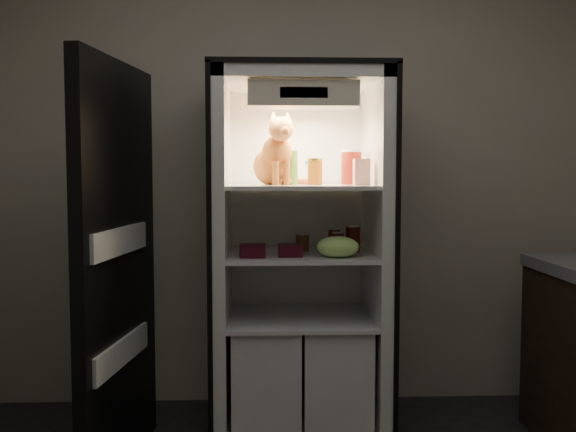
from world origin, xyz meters
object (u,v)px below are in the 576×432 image
at_px(tabby_cat, 274,158).
at_px(grape_bag, 338,247).
at_px(mayo_tub, 313,172).
at_px(refrigerator, 299,279).
at_px(parmesan_shaker, 291,168).
at_px(soda_can_b, 353,239).
at_px(pepper_jar, 351,167).
at_px(berry_box_right, 290,250).
at_px(berry_box_left, 253,251).
at_px(cream_carton, 361,172).
at_px(condiment_jar, 302,242).
at_px(salsa_jar, 315,171).
at_px(soda_can_c, 338,243).
at_px(soda_can_a, 334,240).

height_order(tabby_cat, grape_bag, tabby_cat).
height_order(mayo_tub, grape_bag, mayo_tub).
xyz_separation_m(refrigerator, parmesan_shaker, (-0.04, -0.05, 0.59)).
distance_m(tabby_cat, soda_can_b, 0.58).
height_order(parmesan_shaker, pepper_jar, pepper_jar).
height_order(tabby_cat, berry_box_right, tabby_cat).
distance_m(pepper_jar, berry_box_left, 0.70).
height_order(berry_box_left, berry_box_right, berry_box_left).
distance_m(cream_carton, soda_can_b, 0.38).
xyz_separation_m(grape_bag, berry_box_left, (-0.41, 0.03, -0.02)).
xyz_separation_m(refrigerator, condiment_jar, (0.02, 0.01, 0.20)).
relative_size(tabby_cat, pepper_jar, 2.02).
xyz_separation_m(grape_bag, berry_box_right, (-0.23, 0.05, -0.02)).
bearing_deg(mayo_tub, condiment_jar, -127.51).
relative_size(mayo_tub, pepper_jar, 0.68).
bearing_deg(grape_bag, cream_carton, 25.77).
bearing_deg(soda_can_b, salsa_jar, -169.36).
relative_size(cream_carton, condiment_jar, 1.32).
distance_m(soda_can_b, berry_box_left, 0.55).
bearing_deg(berry_box_left, soda_can_c, 10.33).
distance_m(pepper_jar, soda_can_c, 0.42).
bearing_deg(condiment_jar, grape_bag, -58.41).
xyz_separation_m(salsa_jar, pepper_jar, (0.20, 0.09, 0.02)).
bearing_deg(parmesan_shaker, condiment_jar, 44.26).
bearing_deg(parmesan_shaker, cream_carton, -21.70).
bearing_deg(berry_box_left, mayo_tub, 43.34).
distance_m(condiment_jar, berry_box_right, 0.22).
relative_size(refrigerator, salsa_jar, 14.01).
xyz_separation_m(refrigerator, tabby_cat, (-0.13, -0.05, 0.64)).
relative_size(soda_can_c, berry_box_right, 0.96).
height_order(tabby_cat, berry_box_left, tabby_cat).
distance_m(parmesan_shaker, soda_can_a, 0.45).
distance_m(parmesan_shaker, cream_carton, 0.37).
bearing_deg(berry_box_left, cream_carton, 2.69).
xyz_separation_m(salsa_jar, soda_can_b, (0.20, 0.04, -0.35)).
height_order(parmesan_shaker, mayo_tub, parmesan_shaker).
bearing_deg(soda_can_c, berry_box_right, -165.44).
xyz_separation_m(mayo_tub, grape_bag, (0.09, -0.34, -0.36)).
distance_m(soda_can_c, condiment_jar, 0.22).
bearing_deg(soda_can_b, grape_bag, -116.33).
bearing_deg(tabby_cat, parmesan_shaker, -20.43).
bearing_deg(condiment_jar, pepper_jar, 2.00).
xyz_separation_m(mayo_tub, pepper_jar, (0.19, -0.07, 0.03)).
height_order(pepper_jar, grape_bag, pepper_jar).
relative_size(parmesan_shaker, soda_can_a, 1.49).
distance_m(refrigerator, cream_carton, 0.66).
distance_m(parmesan_shaker, soda_can_b, 0.49).
height_order(soda_can_c, condiment_jar, soda_can_c).
distance_m(mayo_tub, salsa_jar, 0.17).
relative_size(condiment_jar, grape_bag, 0.47).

